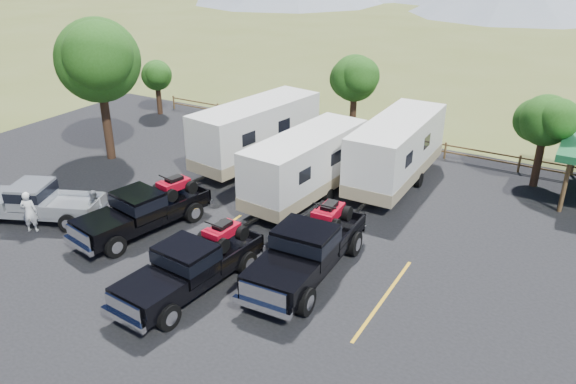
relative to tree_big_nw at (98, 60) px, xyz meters
The scene contains 17 objects.
ground 16.44m from the tree_big_nw, 35.73° to the right, with size 320.00×320.00×0.00m, color #535B26.
asphalt_lot 14.99m from the tree_big_nw, 25.65° to the right, with size 44.00×34.00×0.04m, color black.
stall_lines 14.61m from the tree_big_nw, 21.83° to the right, with size 12.12×5.50×0.01m.
tree_big_nw is the anchor object (origin of this frame).
tree_ne_a 23.05m from the tree_big_nw, 20.37° to the left, with size 3.11×2.92×4.76m.
tree_north 14.61m from the tree_big_nw, 43.53° to the left, with size 3.46×3.24×5.25m.
tree_nw_small 9.15m from the tree_big_nw, 113.52° to the left, with size 2.59×2.43×3.85m.
rail_fence 18.06m from the tree_big_nw, 33.08° to the left, with size 36.12×0.12×1.00m.
rig_left 10.53m from the tree_big_nw, 34.97° to the right, with size 3.15×6.48×2.08m.
rig_center 15.35m from the tree_big_nw, 32.54° to the right, with size 2.63×6.38×2.08m.
rig_right 16.81m from the tree_big_nw, 17.62° to the right, with size 2.61×6.87×2.27m.
trailer_left 9.27m from the tree_big_nw, 23.55° to the left, with size 3.80×10.01×3.46m.
trailer_center 12.86m from the tree_big_nw, ahead, with size 3.10×9.32×3.22m.
trailer_right 16.44m from the tree_big_nw, 16.64° to the left, with size 2.64×9.80×3.41m.
pickup_silver 9.06m from the tree_big_nw, 67.07° to the right, with size 6.15×4.07×1.77m.
person_a 9.92m from the tree_big_nw, 65.69° to the right, with size 0.67×0.44×1.84m, color white.
person_b 9.50m from the tree_big_nw, 48.00° to the right, with size 0.76×0.59×1.57m, color slate.
Camera 1 is at (11.29, -11.84, 11.71)m, focal length 35.00 mm.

